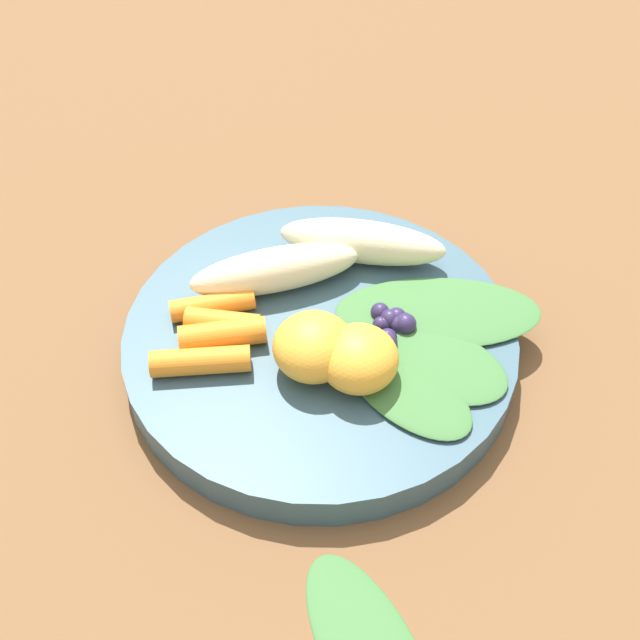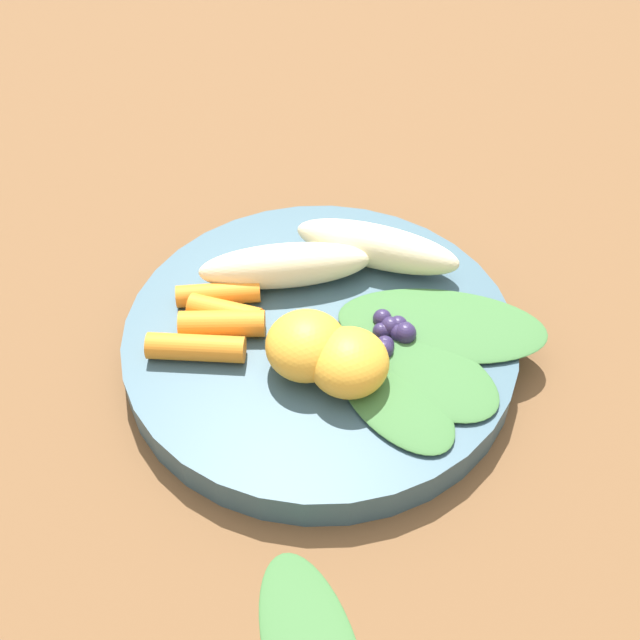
{
  "view_description": "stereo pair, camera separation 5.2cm",
  "coord_description": "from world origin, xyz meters",
  "px_view_note": "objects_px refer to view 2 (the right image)",
  "views": [
    {
      "loc": [
        0.1,
        0.34,
        0.41
      ],
      "look_at": [
        0.0,
        0.0,
        0.03
      ],
      "focal_mm": 46.36,
      "sensor_mm": 36.0,
      "label": 1
    },
    {
      "loc": [
        0.05,
        0.35,
        0.41
      ],
      "look_at": [
        0.0,
        0.0,
        0.03
      ],
      "focal_mm": 46.36,
      "sensor_mm": 36.0,
      "label": 2
    }
  ],
  "objects_px": {
    "banana_peeled_right": "(377,247)",
    "orange_segment_near": "(349,362)",
    "bowl": "(320,343)",
    "banana_peeled_left": "(285,266)"
  },
  "relations": [
    {
      "from": "bowl",
      "to": "banana_peeled_left",
      "type": "distance_m",
      "value": 0.06
    },
    {
      "from": "banana_peeled_right",
      "to": "orange_segment_near",
      "type": "height_order",
      "value": "orange_segment_near"
    },
    {
      "from": "bowl",
      "to": "banana_peeled_left",
      "type": "relative_size",
      "value": 2.21
    },
    {
      "from": "banana_peeled_right",
      "to": "orange_segment_near",
      "type": "distance_m",
      "value": 0.11
    },
    {
      "from": "banana_peeled_left",
      "to": "banana_peeled_right",
      "type": "height_order",
      "value": "same"
    },
    {
      "from": "orange_segment_near",
      "to": "bowl",
      "type": "bearing_deg",
      "value": -75.16
    },
    {
      "from": "banana_peeled_left",
      "to": "banana_peeled_right",
      "type": "xyz_separation_m",
      "value": [
        -0.06,
        -0.01,
        0.0
      ]
    },
    {
      "from": "bowl",
      "to": "banana_peeled_right",
      "type": "bearing_deg",
      "value": -128.54
    },
    {
      "from": "bowl",
      "to": "banana_peeled_right",
      "type": "relative_size",
      "value": 2.21
    },
    {
      "from": "orange_segment_near",
      "to": "banana_peeled_left",
      "type": "bearing_deg",
      "value": -72.38
    }
  ]
}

